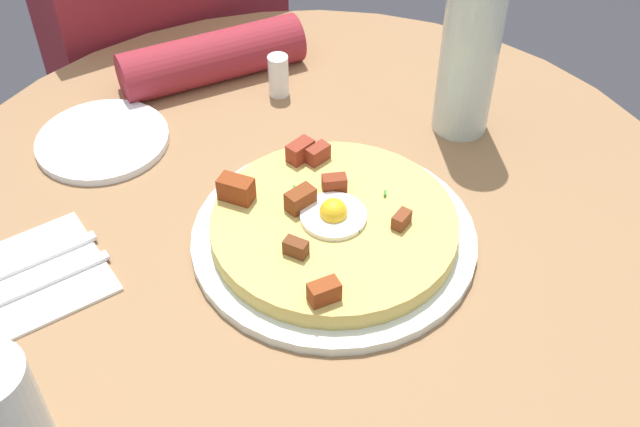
# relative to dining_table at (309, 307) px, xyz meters

# --- Properties ---
(dining_table) EXTENTS (0.95, 0.95, 0.73)m
(dining_table) POSITION_rel_dining_table_xyz_m (0.00, 0.00, 0.00)
(dining_table) COLOR olive
(dining_table) RESTS_ON ground_plane
(person_seated) EXTENTS (0.38, 0.47, 1.14)m
(person_seated) POSITION_rel_dining_table_xyz_m (0.06, 0.59, -0.05)
(person_seated) COLOR #2D2D33
(person_seated) RESTS_ON ground_plane
(pizza_plate) EXTENTS (0.32, 0.32, 0.01)m
(pizza_plate) POSITION_rel_dining_table_xyz_m (-0.00, -0.06, 0.18)
(pizza_plate) COLOR silver
(pizza_plate) RESTS_ON dining_table
(breakfast_pizza) EXTENTS (0.27, 0.27, 0.05)m
(breakfast_pizza) POSITION_rel_dining_table_xyz_m (-0.00, -0.05, 0.20)
(breakfast_pizza) COLOR #D0B65B
(breakfast_pizza) RESTS_ON pizza_plate
(bread_plate) EXTENTS (0.17, 0.17, 0.01)m
(bread_plate) POSITION_rel_dining_table_xyz_m (-0.16, 0.25, 0.18)
(bread_plate) COLOR white
(bread_plate) RESTS_ON dining_table
(napkin) EXTENTS (0.17, 0.15, 0.00)m
(napkin) POSITION_rel_dining_table_xyz_m (-0.31, 0.07, 0.17)
(napkin) COLOR white
(napkin) RESTS_ON dining_table
(fork) EXTENTS (0.18, 0.02, 0.00)m
(fork) POSITION_rel_dining_table_xyz_m (-0.31, 0.05, 0.18)
(fork) COLOR silver
(fork) RESTS_ON napkin
(knife) EXTENTS (0.18, 0.02, 0.00)m
(knife) POSITION_rel_dining_table_xyz_m (-0.31, 0.08, 0.18)
(knife) COLOR silver
(knife) RESTS_ON napkin
(water_glass) EXTENTS (0.07, 0.07, 0.13)m
(water_glass) POSITION_rel_dining_table_xyz_m (-0.37, -0.14, 0.24)
(water_glass) COLOR silver
(water_glass) RESTS_ON dining_table
(water_bottle) EXTENTS (0.07, 0.07, 0.27)m
(water_bottle) POSITION_rel_dining_table_xyz_m (0.25, 0.04, 0.31)
(water_bottle) COLOR silver
(water_bottle) RESTS_ON dining_table
(salt_shaker) EXTENTS (0.03, 0.03, 0.06)m
(salt_shaker) POSITION_rel_dining_table_xyz_m (0.09, 0.23, 0.20)
(salt_shaker) COLOR white
(salt_shaker) RESTS_ON dining_table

